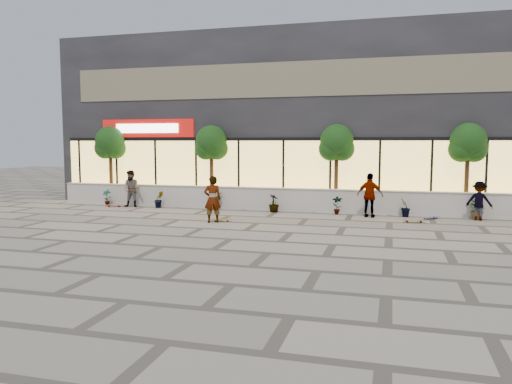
% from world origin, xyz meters
% --- Properties ---
extents(ground, '(80.00, 80.00, 0.00)m').
position_xyz_m(ground, '(0.00, 0.00, 0.00)').
color(ground, '#9E9689').
rests_on(ground, ground).
extents(planter_wall, '(22.00, 0.42, 1.04)m').
position_xyz_m(planter_wall, '(0.00, 7.00, 0.52)').
color(planter_wall, beige).
rests_on(planter_wall, ground).
extents(retail_building, '(24.00, 9.17, 8.50)m').
position_xyz_m(retail_building, '(-0.00, 12.49, 4.25)').
color(retail_building, black).
rests_on(retail_building, ground).
extents(shrub_a, '(0.43, 0.29, 0.81)m').
position_xyz_m(shrub_a, '(-8.50, 6.45, 0.41)').
color(shrub_a, '#153E13').
rests_on(shrub_a, ground).
extents(shrub_b, '(0.57, 0.57, 0.81)m').
position_xyz_m(shrub_b, '(-5.70, 6.45, 0.41)').
color(shrub_b, '#153E13').
rests_on(shrub_b, ground).
extents(shrub_c, '(0.68, 0.77, 0.81)m').
position_xyz_m(shrub_c, '(-2.90, 6.45, 0.41)').
color(shrub_c, '#153E13').
rests_on(shrub_c, ground).
extents(shrub_d, '(0.64, 0.64, 0.81)m').
position_xyz_m(shrub_d, '(-0.10, 6.45, 0.41)').
color(shrub_d, '#153E13').
rests_on(shrub_d, ground).
extents(shrub_e, '(0.46, 0.35, 0.81)m').
position_xyz_m(shrub_e, '(2.70, 6.45, 0.41)').
color(shrub_e, '#153E13').
rests_on(shrub_e, ground).
extents(shrub_f, '(0.55, 0.57, 0.81)m').
position_xyz_m(shrub_f, '(5.50, 6.45, 0.41)').
color(shrub_f, '#153E13').
rests_on(shrub_f, ground).
extents(shrub_g, '(0.77, 0.84, 0.81)m').
position_xyz_m(shrub_g, '(8.30, 6.45, 0.41)').
color(shrub_g, '#153E13').
rests_on(shrub_g, ground).
extents(tree_west, '(1.60, 1.50, 3.92)m').
position_xyz_m(tree_west, '(-9.00, 7.70, 2.99)').
color(tree_west, '#452C18').
rests_on(tree_west, ground).
extents(tree_midwest, '(1.60, 1.50, 3.92)m').
position_xyz_m(tree_midwest, '(-3.50, 7.70, 2.99)').
color(tree_midwest, '#452C18').
rests_on(tree_midwest, ground).
extents(tree_mideast, '(1.60, 1.50, 3.92)m').
position_xyz_m(tree_mideast, '(2.50, 7.70, 2.99)').
color(tree_mideast, '#452C18').
rests_on(tree_mideast, ground).
extents(tree_east, '(1.60, 1.50, 3.92)m').
position_xyz_m(tree_east, '(8.00, 7.70, 2.99)').
color(tree_east, '#452C18').
rests_on(tree_east, ground).
extents(skater_center, '(0.78, 0.68, 1.81)m').
position_xyz_m(skater_center, '(-1.72, 3.00, 0.91)').
color(skater_center, white).
rests_on(skater_center, ground).
extents(skater_left, '(0.93, 0.77, 1.77)m').
position_xyz_m(skater_left, '(-7.05, 6.30, 0.88)').
color(skater_left, tan).
rests_on(skater_left, ground).
extents(skater_right_near, '(1.15, 0.67, 1.84)m').
position_xyz_m(skater_right_near, '(4.09, 5.96, 0.92)').
color(skater_right_near, white).
rests_on(skater_right_near, ground).
extents(skater_right_far, '(1.13, 0.85, 1.56)m').
position_xyz_m(skater_right_far, '(8.31, 6.30, 0.78)').
color(skater_right_far, maroon).
rests_on(skater_right_far, ground).
extents(skateboard_center, '(0.81, 0.50, 0.10)m').
position_xyz_m(skateboard_center, '(-1.45, 3.25, 0.08)').
color(skateboard_center, brown).
rests_on(skateboard_center, ground).
extents(skateboard_left, '(0.78, 0.38, 0.09)m').
position_xyz_m(skateboard_left, '(-7.98, 6.20, 0.08)').
color(skateboard_left, '#DE5529').
rests_on(skateboard_left, ground).
extents(skateboard_right_near, '(0.88, 0.36, 0.10)m').
position_xyz_m(skateboard_right_near, '(5.82, 5.09, 0.09)').
color(skateboard_right_near, brown).
rests_on(skateboard_right_near, ground).
extents(skateboard_right_far, '(0.75, 0.67, 0.10)m').
position_xyz_m(skateboard_right_far, '(6.50, 6.13, 0.08)').
color(skateboard_right_far, '#5B5399').
rests_on(skateboard_right_far, ground).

